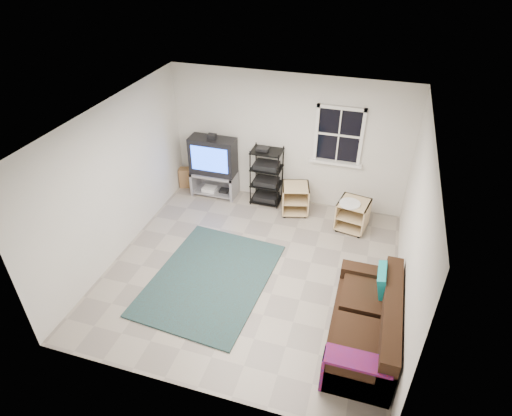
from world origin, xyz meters
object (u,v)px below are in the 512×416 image
(side_table_left, at_px, (295,197))
(sofa, at_px, (366,325))
(tv_unit, at_px, (214,162))
(av_rack, at_px, (267,179))
(side_table_right, at_px, (353,212))

(side_table_left, xyz_separation_m, sofa, (1.61, -2.83, -0.01))
(tv_unit, height_order, side_table_left, tv_unit)
(av_rack, distance_m, side_table_right, 1.82)
(tv_unit, bearing_deg, av_rack, 0.88)
(side_table_left, relative_size, sofa, 0.32)
(tv_unit, relative_size, av_rack, 1.14)
(av_rack, relative_size, sofa, 0.63)
(side_table_left, height_order, side_table_right, side_table_right)
(av_rack, xyz_separation_m, sofa, (2.23, -3.00, -0.21))
(side_table_right, relative_size, sofa, 0.32)
(av_rack, bearing_deg, tv_unit, -179.12)
(side_table_right, bearing_deg, side_table_left, 168.18)
(sofa, bearing_deg, side_table_right, 100.17)
(tv_unit, xyz_separation_m, av_rack, (1.11, 0.02, -0.23))
(side_table_right, bearing_deg, av_rack, 167.10)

